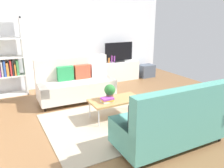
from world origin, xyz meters
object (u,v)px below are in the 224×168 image
vase_0 (102,60)px  bottle_0 (109,60)px  coffee_table (116,100)px  table_book_0 (107,101)px  bottle_1 (112,59)px  tv (119,52)px  couch_beige (76,83)px  tv_console (118,71)px  couch_green (172,122)px  storage_trunk (146,71)px  bookshelf (2,61)px  potted_plant (110,91)px  bottle_2 (114,59)px

vase_0 → bottle_0: bearing=-24.7°
coffee_table → table_book_0: table_book_0 is taller
vase_0 → bottle_1: (0.30, -0.09, 0.02)m
tv → couch_beige: bearing=-149.0°
table_book_0 → vase_0: size_ratio=1.28×
tv → table_book_0: size_ratio=4.17×
tv → bottle_0: (-0.38, -0.02, -0.23)m
tv_console → coffee_table: bearing=-120.5°
couch_green → bottle_1: 4.10m
tv → storage_trunk: bearing=-4.2°
couch_beige → storage_trunk: (3.01, 1.07, -0.23)m
bookshelf → vase_0: (2.94, 0.03, -0.23)m
couch_green → coffee_table: bearing=101.9°
bookshelf → potted_plant: bearing=-54.0°
bottle_0 → coffee_table: bearing=-114.1°
coffee_table → table_book_0: bearing=-166.7°
storage_trunk → vase_0: 1.76m
coffee_table → bottle_1: bearing=63.9°
bookshelf → potted_plant: size_ratio=6.27×
tv → storage_trunk: 1.32m
storage_trunk → bottle_0: bearing=177.7°
tv → couch_green: bearing=-107.2°
couch_beige → tv: bearing=-147.2°
bookshelf → potted_plant: (1.87, -2.58, -0.36)m
couch_green → potted_plant: couch_green is taller
coffee_table → table_book_0: size_ratio=4.58×
couch_beige → bottle_2: 2.09m
potted_plant → bottle_1: 2.87m
tv → vase_0: bearing=173.1°
bottle_0 → bottle_2: bottle_2 is taller
couch_beige → tv: tv is taller
storage_trunk → potted_plant: (-2.74, -2.46, 0.39)m
couch_beige → tv: (1.91, 1.15, 0.50)m
bottle_1 → couch_beige: bearing=-145.4°
bookshelf → vase_0: bookshelf is taller
couch_beige → bottle_0: couch_beige is taller
storage_trunk → vase_0: vase_0 is taller
bookshelf → bottle_1: 3.25m
couch_green → storage_trunk: bearing=59.6°
coffee_table → vase_0: bearing=70.3°
tv_console → tv: size_ratio=1.40×
tv_console → potted_plant: size_ratio=4.18×
tv → storage_trunk: tv is taller
tv → table_book_0: (-1.75, -2.62, -0.52)m
couch_beige → tv_console: couch_beige is taller
tv_console → table_book_0: size_ratio=5.83×
storage_trunk → couch_beige: bearing=-160.5°
couch_beige → coffee_table: bearing=107.0°
tv → bottle_2: 0.27m
coffee_table → table_book_0: 0.23m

